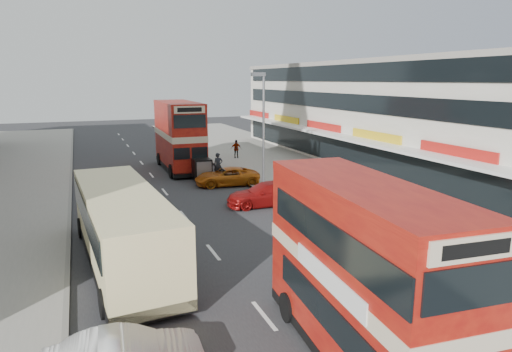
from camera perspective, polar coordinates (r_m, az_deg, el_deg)
name	(u,v)px	position (r m, az deg, el deg)	size (l,w,h in m)	color
ground	(290,349)	(14.03, 4.38, -21.00)	(160.00, 160.00, 0.00)	#28282B
road_surface	(165,192)	(31.90, -11.50, -1.99)	(12.00, 90.00, 0.01)	#28282B
pavement_right	(317,177)	(35.86, 7.70, -0.17)	(12.00, 90.00, 0.15)	gray
kerb_left	(70,199)	(31.46, -22.50, -2.75)	(0.20, 90.00, 0.16)	gray
kerb_right	(247,184)	(33.43, -1.17, -0.97)	(0.20, 90.00, 0.16)	gray
commercial_row	(387,114)	(41.24, 16.28, 7.55)	(9.90, 46.20, 9.30)	beige
street_lamp	(263,122)	(30.98, 0.83, 6.82)	(1.00, 0.20, 8.12)	slate
bus_main	(362,274)	(12.66, 13.36, -11.97)	(3.06, 9.00, 4.86)	black
bus_second	(179,136)	(39.10, -9.69, 5.08)	(2.94, 10.25, 5.63)	black
coach	(122,225)	(19.62, -16.60, -5.94)	(3.59, 11.31, 2.95)	black
car_right_a	(267,194)	(27.81, 1.36, -2.30)	(2.03, 4.99, 1.45)	maroon
car_right_b	(227,177)	(33.16, -3.70, -0.07)	(2.18, 4.74, 1.32)	#CA6514
pedestrian_near	(304,182)	(29.73, 6.17, -0.72)	(0.68, 0.46, 1.85)	gray
pedestrian_far	(236,149)	(43.96, -2.54, 3.47)	(1.03, 0.43, 1.76)	gray
cyclist	(218,172)	(34.26, -4.80, 0.55)	(0.76, 1.67, 2.24)	gray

